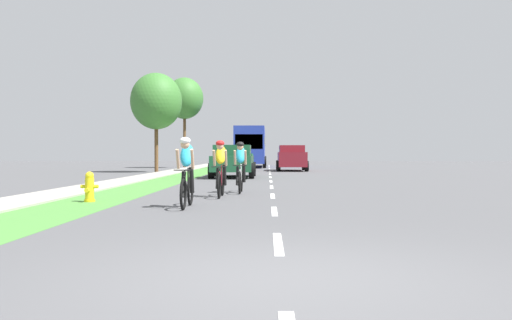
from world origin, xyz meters
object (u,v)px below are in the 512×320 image
fire_hydrant_yellow (89,187)px  street_tree_near (156,101)px  cyclist_lead (187,172)px  cyclist_distant (241,167)px  bus_blue (251,145)px  pickup_dark_green (233,161)px  cyclist_trailing (221,168)px  street_tree_far (185,99)px  suv_maroon (292,157)px

fire_hydrant_yellow → street_tree_near: 21.35m
cyclist_lead → cyclist_distant: bearing=77.8°
cyclist_lead → bus_blue: size_ratio=0.15×
fire_hydrant_yellow → cyclist_distant: 4.85m
fire_hydrant_yellow → cyclist_distant: (3.64, 3.16, 0.44)m
pickup_dark_green → street_tree_near: bearing=128.0°
cyclist_trailing → street_tree_far: (-5.67, 29.60, 5.02)m
cyclist_lead → cyclist_distant: size_ratio=1.00×
street_tree_near → cyclist_lead: bearing=-76.4°
cyclist_trailing → cyclist_distant: bearing=73.9°
cyclist_lead → street_tree_far: (-5.16, 32.50, 5.02)m
street_tree_near → bus_blue: bearing=68.7°
street_tree_near → cyclist_distant: bearing=-70.2°
street_tree_near → street_tree_far: (0.19, 10.38, 1.25)m
cyclist_lead → street_tree_near: size_ratio=0.27×
fire_hydrant_yellow → pickup_dark_green: 14.10m
bus_blue → street_tree_near: size_ratio=1.81×
cyclist_trailing → street_tree_near: 20.44m
pickup_dark_green → cyclist_distant: bearing=-85.1°
cyclist_lead → suv_maroon: size_ratio=0.37×
cyclist_distant → pickup_dark_green: (-0.92, 10.66, 0.02)m
cyclist_distant → cyclist_trailing: bearing=-106.1°
cyclist_distant → street_tree_near: bearing=109.8°
fire_hydrant_yellow → pickup_dark_green: size_ratio=0.15×
pickup_dark_green → street_tree_near: 9.56m
pickup_dark_green → bus_blue: (0.24, 21.41, 1.15)m
cyclist_trailing → bus_blue: bearing=90.4°
cyclist_distant → street_tree_near: 19.07m
cyclist_lead → bus_blue: 36.62m
fire_hydrant_yellow → cyclist_trailing: size_ratio=0.44×
cyclist_distant → street_tree_far: 29.07m
pickup_dark_green → street_tree_far: bearing=106.8°
fire_hydrant_yellow → street_tree_near: bearing=97.4°
fire_hydrant_yellow → bus_blue: bearing=85.2°
cyclist_trailing → cyclist_lead: bearing=-99.9°
cyclist_lead → street_tree_far: size_ratio=0.23×
cyclist_trailing → street_tree_near: street_tree_near is taller
pickup_dark_green → cyclist_lead: bearing=-90.2°
suv_maroon → fire_hydrant_yellow: bearing=-104.3°
bus_blue → cyclist_lead: bearing=-90.5°
suv_maroon → street_tree_far: bearing=141.3°
suv_maroon → bus_blue: bearing=106.2°
cyclist_lead → fire_hydrant_yellow: bearing=152.9°
fire_hydrant_yellow → street_tree_far: street_tree_far is taller
cyclist_trailing → pickup_dark_green: 12.29m
pickup_dark_green → street_tree_near: size_ratio=0.80×
fire_hydrant_yellow → street_tree_far: size_ratio=0.10×
cyclist_lead → cyclist_trailing: bearing=80.1°
fire_hydrant_yellow → street_tree_far: bearing=94.6°
cyclist_trailing → suv_maroon: size_ratio=0.37×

